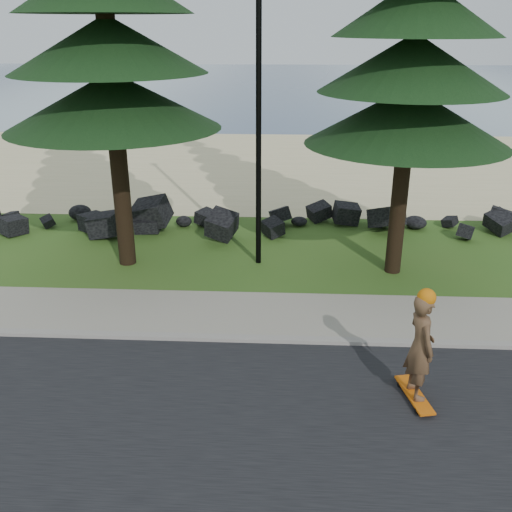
# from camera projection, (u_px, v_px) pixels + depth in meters

# --- Properties ---
(ground) EXTENTS (160.00, 160.00, 0.00)m
(ground) POSITION_uv_depth(u_px,v_px,m) (252.00, 320.00, 12.37)
(ground) COLOR #335D1D
(ground) RESTS_ON ground
(road) EXTENTS (160.00, 7.00, 0.02)m
(road) POSITION_uv_depth(u_px,v_px,m) (234.00, 470.00, 8.21)
(road) COLOR black
(road) RESTS_ON ground
(kerb) EXTENTS (160.00, 0.20, 0.10)m
(kerb) POSITION_uv_depth(u_px,v_px,m) (249.00, 339.00, 11.52)
(kerb) COLOR gray
(kerb) RESTS_ON ground
(sidewalk) EXTENTS (160.00, 2.00, 0.08)m
(sidewalk) POSITION_uv_depth(u_px,v_px,m) (252.00, 314.00, 12.54)
(sidewalk) COLOR gray
(sidewalk) RESTS_ON ground
(beach_sand) EXTENTS (160.00, 15.00, 0.01)m
(beach_sand) POSITION_uv_depth(u_px,v_px,m) (270.00, 165.00, 25.76)
(beach_sand) COLOR #C8BD85
(beach_sand) RESTS_ON ground
(ocean) EXTENTS (160.00, 58.00, 0.01)m
(ocean) POSITION_uv_depth(u_px,v_px,m) (280.00, 84.00, 59.47)
(ocean) COLOR #3C5474
(ocean) RESTS_ON ground
(seawall_boulders) EXTENTS (60.00, 2.40, 1.10)m
(seawall_boulders) POSITION_uv_depth(u_px,v_px,m) (262.00, 232.00, 17.54)
(seawall_boulders) COLOR black
(seawall_boulders) RESTS_ON ground
(lamp_post) EXTENTS (0.25, 0.14, 8.14)m
(lamp_post) POSITION_uv_depth(u_px,v_px,m) (259.00, 105.00, 13.75)
(lamp_post) COLOR black
(lamp_post) RESTS_ON ground
(skateboarder) EXTENTS (0.57, 1.15, 2.08)m
(skateboarder) POSITION_uv_depth(u_px,v_px,m) (420.00, 347.00, 9.36)
(skateboarder) COLOR #D35D0C
(skateboarder) RESTS_ON ground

